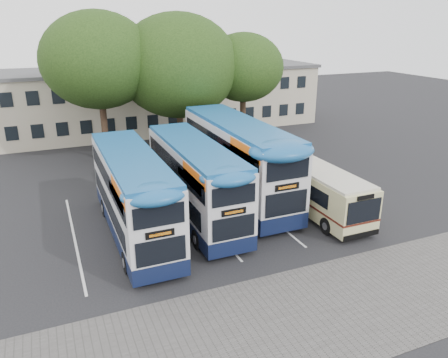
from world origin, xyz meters
TOP-DOWN VIEW (x-y plane):
  - ground at (0.00, 0.00)m, footprint 120.00×120.00m
  - paving_strip at (-2.00, -5.00)m, footprint 40.00×6.00m
  - bay_lines at (-3.75, 5.00)m, footprint 14.12×11.00m
  - depot_building at (0.00, 26.99)m, footprint 32.40×8.40m
  - lamp_post at (6.00, 19.97)m, footprint 0.25×1.05m
  - tree_left at (-7.07, 17.95)m, footprint 8.46×8.46m
  - tree_mid at (-1.03, 17.51)m, footprint 9.59×9.59m
  - tree_right at (4.35, 16.80)m, footprint 6.59×6.59m
  - bus_dd_left at (-7.71, 4.18)m, footprint 2.55×10.53m
  - bus_dd_mid at (-4.10, 4.99)m, footprint 2.54×10.47m
  - bus_dd_right at (-0.74, 6.71)m, footprint 2.86×11.79m
  - bus_single at (2.58, 3.56)m, footprint 2.33×9.16m

SIDE VIEW (x-z plane):
  - ground at x=0.00m, z-range 0.00..0.00m
  - paving_strip at x=-2.00m, z-range 0.00..0.01m
  - bay_lines at x=-3.75m, z-range 0.00..0.01m
  - bus_single at x=2.58m, z-range 0.18..2.91m
  - bus_dd_mid at x=-4.10m, z-range 0.22..4.58m
  - bus_dd_left at x=-7.71m, z-range 0.22..4.61m
  - bus_dd_right at x=-0.74m, z-range 0.25..5.16m
  - depot_building at x=0.00m, z-range 0.05..6.25m
  - lamp_post at x=6.00m, z-range 0.55..9.61m
  - tree_right at x=4.35m, z-range 2.04..11.77m
  - tree_mid at x=-1.03m, z-range 1.55..12.82m
  - tree_left at x=-7.07m, z-range 2.08..13.46m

